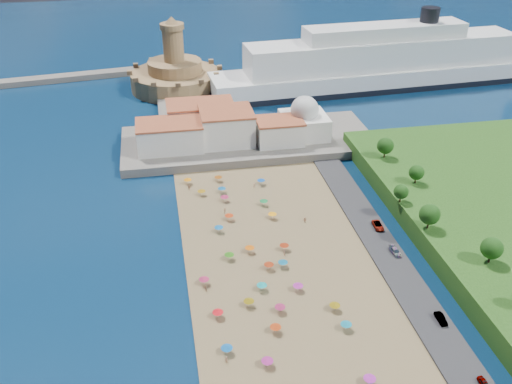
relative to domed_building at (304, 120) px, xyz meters
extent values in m
plane|color=#071938|center=(-30.00, -71.00, -8.97)|extent=(700.00, 700.00, 0.00)
cube|color=#59544C|center=(-20.00, 2.00, -7.47)|extent=(90.00, 36.00, 3.00)
cube|color=#59544C|center=(-42.00, 37.00, -7.77)|extent=(18.00, 70.00, 2.40)
cube|color=silver|center=(-48.00, -2.00, -1.47)|extent=(22.00, 14.00, 9.00)
cube|color=silver|center=(-28.00, 0.00, -0.47)|extent=(18.00, 16.00, 11.00)
cube|color=silver|center=(-10.00, -4.00, -1.97)|extent=(16.00, 12.00, 8.00)
cube|color=silver|center=(-36.00, 12.00, -0.97)|extent=(24.00, 14.00, 10.00)
cube|color=silver|center=(0.00, 0.00, -1.97)|extent=(16.00, 16.00, 8.00)
sphere|color=silver|center=(0.00, 0.00, 4.03)|extent=(10.00, 10.00, 10.00)
cylinder|color=silver|center=(0.00, 0.00, 7.83)|extent=(1.20, 1.20, 1.60)
cylinder|color=#A37B51|center=(-42.00, 67.00, -4.97)|extent=(40.00, 40.00, 8.00)
cylinder|color=#A37B51|center=(-42.00, 67.00, 1.53)|extent=(24.00, 24.00, 5.00)
cylinder|color=#A37B51|center=(-42.00, 67.00, 11.03)|extent=(9.00, 9.00, 14.00)
cylinder|color=#A37B51|center=(-42.00, 67.00, 19.23)|extent=(10.40, 10.40, 2.40)
cone|color=#A37B51|center=(-42.00, 67.00, 21.93)|extent=(6.00, 6.00, 3.00)
cube|color=black|center=(50.06, 54.01, -7.71)|extent=(157.85, 33.33, 2.52)
cube|color=white|center=(50.06, 54.01, -4.30)|extent=(156.83, 32.86, 9.34)
cube|color=white|center=(50.06, 54.01, 6.59)|extent=(125.49, 26.70, 12.45)
cube|color=white|center=(50.06, 54.01, 15.93)|extent=(73.44, 19.20, 6.23)
cylinder|color=black|center=(70.77, 55.35, 22.16)|extent=(8.30, 8.30, 6.23)
cylinder|color=gray|center=(-37.64, -52.80, -7.72)|extent=(0.07, 0.07, 2.00)
cone|color=#0C5EA7|center=(-37.64, -52.80, -6.82)|extent=(2.50, 2.50, 0.60)
cylinder|color=gray|center=(-21.12, -28.39, -7.72)|extent=(0.07, 0.07, 2.00)
cone|color=#0C45A1|center=(-21.12, -28.39, -6.82)|extent=(2.50, 2.50, 0.60)
cylinder|color=gray|center=(-42.15, -86.81, -7.72)|extent=(0.07, 0.07, 2.00)
cone|color=red|center=(-42.15, -86.81, -6.82)|extent=(2.50, 2.50, 0.60)
cylinder|color=gray|center=(-34.71, -84.38, -7.72)|extent=(0.07, 0.07, 2.00)
cone|color=#7A630B|center=(-34.71, -84.38, -6.82)|extent=(2.50, 2.50, 0.60)
cylinder|color=gray|center=(-34.15, -102.84, -7.72)|extent=(0.07, 0.07, 2.00)
cone|color=#A3237B|center=(-34.15, -102.84, -6.82)|extent=(2.50, 2.50, 0.60)
cylinder|color=gray|center=(-21.75, -48.69, -7.72)|extent=(0.07, 0.07, 2.00)
cone|color=#FF9F0D|center=(-21.75, -48.69, -6.82)|extent=(2.50, 2.50, 0.60)
cylinder|color=gray|center=(-30.73, -79.35, -7.72)|extent=(0.07, 0.07, 2.00)
cone|color=#0F9192|center=(-30.73, -79.35, -6.82)|extent=(2.50, 2.50, 0.60)
cylinder|color=gray|center=(-30.49, -93.71, -7.72)|extent=(0.07, 0.07, 2.00)
cone|color=#BB390E|center=(-30.49, -93.71, -6.82)|extent=(2.50, 2.50, 0.60)
cylinder|color=gray|center=(-43.89, -23.81, -7.72)|extent=(0.07, 0.07, 2.00)
cone|color=orange|center=(-43.89, -23.81, -6.82)|extent=(2.50, 2.50, 0.60)
cylinder|color=gray|center=(-22.78, -41.12, -7.72)|extent=(0.07, 0.07, 2.00)
cone|color=#157738|center=(-22.78, -41.12, -6.82)|extent=(2.50, 2.50, 0.60)
cylinder|color=gray|center=(-30.93, -63.80, -7.72)|extent=(0.07, 0.07, 2.00)
cone|color=#D45A09|center=(-30.93, -63.80, -6.82)|extent=(2.50, 2.50, 0.60)
cylinder|color=gray|center=(-36.62, -65.85, -7.72)|extent=(0.07, 0.07, 2.00)
cone|color=#2B7414|center=(-36.62, -65.85, -6.82)|extent=(2.50, 2.50, 0.60)
cylinder|color=gray|center=(-40.34, -31.89, -7.72)|extent=(0.07, 0.07, 2.00)
cone|color=#9C6F0E|center=(-40.34, -31.89, -6.82)|extent=(2.50, 2.50, 0.60)
cylinder|color=gray|center=(-28.16, -87.59, -7.72)|extent=(0.07, 0.07, 2.00)
cone|color=#98204E|center=(-28.16, -87.59, -6.82)|extent=(2.50, 2.50, 0.60)
cylinder|color=gray|center=(-23.84, -71.46, -7.72)|extent=(0.07, 0.07, 2.00)
cone|color=#0F638A|center=(-23.84, -71.46, -6.82)|extent=(2.50, 2.50, 0.60)
cylinder|color=gray|center=(-33.86, -36.69, -7.72)|extent=(0.07, 0.07, 2.00)
cone|color=#9D2148|center=(-33.86, -36.69, -6.82)|extent=(2.50, 2.50, 0.60)
cylinder|color=gray|center=(-21.87, -64.38, -7.72)|extent=(0.07, 0.07, 2.00)
cone|color=maroon|center=(-21.87, -64.38, -6.82)|extent=(2.50, 2.50, 0.60)
cylinder|color=gray|center=(-34.01, -47.26, -7.72)|extent=(0.07, 0.07, 2.00)
cone|color=#B7330E|center=(-34.01, -47.26, -6.82)|extent=(2.50, 2.50, 0.60)
cylinder|color=gray|center=(-22.34, -81.07, -7.72)|extent=(0.07, 0.07, 2.00)
cone|color=#AC2497|center=(-22.34, -81.07, -6.82)|extent=(2.50, 2.50, 0.60)
cylinder|color=gray|center=(-27.47, -71.74, -7.72)|extent=(0.07, 0.07, 2.00)
cone|color=#9D2C0E|center=(-27.47, -71.74, -6.82)|extent=(2.50, 2.50, 0.60)
cylinder|color=gray|center=(-34.01, -31.38, -7.72)|extent=(0.07, 0.07, 2.00)
cone|color=#0F5690|center=(-34.01, -31.38, -6.82)|extent=(2.50, 2.50, 0.60)
cylinder|color=gray|center=(-15.27, -95.64, -7.72)|extent=(0.07, 0.07, 2.00)
cone|color=#107A98|center=(-15.27, -95.64, -6.82)|extent=(2.50, 2.50, 0.60)
cylinder|color=gray|center=(-15.86, -89.28, -7.72)|extent=(0.07, 0.07, 2.00)
cone|color=#876C0C|center=(-15.86, -89.28, -6.82)|extent=(2.50, 2.50, 0.60)
cylinder|color=gray|center=(-15.55, -110.89, -7.72)|extent=(0.07, 0.07, 2.00)
cone|color=#AF25A9|center=(-15.55, -110.89, -6.82)|extent=(2.50, 2.50, 0.60)
cylinder|color=gray|center=(-43.97, -74.66, -7.72)|extent=(0.07, 0.07, 2.00)
cone|color=#A2224B|center=(-43.97, -74.66, -6.82)|extent=(2.50, 2.50, 0.60)
cylinder|color=gray|center=(-41.67, -97.89, -7.72)|extent=(0.07, 0.07, 2.00)
cone|color=#0C58A6|center=(-41.67, -97.89, -6.82)|extent=(2.50, 2.50, 0.60)
cylinder|color=gray|center=(-34.17, -23.85, -7.72)|extent=(0.07, 0.07, 2.00)
cone|color=#96490D|center=(-34.17, -23.85, -6.82)|extent=(2.50, 2.50, 0.60)
imported|color=tan|center=(-43.94, -77.29, -7.87)|extent=(0.90, 1.01, 1.72)
imported|color=tan|center=(-23.76, -30.22, -7.84)|extent=(1.20, 1.32, 1.78)
imported|color=tan|center=(-42.13, -100.55, -7.81)|extent=(0.80, 0.74, 1.83)
imported|color=tan|center=(-22.33, -66.70, -7.90)|extent=(0.63, 0.71, 1.64)
imported|color=tan|center=(-43.78, -28.08, -7.81)|extent=(1.14, 0.66, 1.82)
imported|color=tan|center=(-34.64, -43.51, -7.80)|extent=(0.75, 0.94, 1.85)
imported|color=tan|center=(-27.76, -87.02, -7.84)|extent=(0.89, 0.60, 1.78)
imported|color=tan|center=(-13.07, -52.17, -7.91)|extent=(1.56, 1.11, 1.62)
imported|color=gray|center=(6.00, -71.56, -7.59)|extent=(2.43, 4.88, 1.36)
imported|color=gray|center=(6.00, -115.65, -7.66)|extent=(1.58, 3.65, 1.23)
imported|color=gray|center=(6.00, -97.27, -7.56)|extent=(1.53, 4.32, 1.42)
imported|color=gray|center=(6.00, -59.19, -7.55)|extent=(2.71, 5.35, 1.45)
cylinder|color=#382314|center=(23.03, -85.73, -1.50)|extent=(0.50, 0.50, 2.94)
sphere|color=#14380F|center=(23.03, -85.73, 1.14)|extent=(5.29, 5.29, 5.29)
cylinder|color=#382314|center=(15.14, -69.29, -1.46)|extent=(0.50, 0.50, 3.03)
sphere|color=#14380F|center=(15.14, -69.29, 1.26)|extent=(5.45, 5.45, 5.45)
cylinder|color=#382314|center=(13.42, -55.27, -1.81)|extent=(0.50, 0.50, 2.33)
sphere|color=#14380F|center=(13.42, -55.27, 0.29)|extent=(4.20, 4.20, 4.20)
cylinder|color=#382314|center=(22.23, -45.79, -1.71)|extent=(0.50, 0.50, 2.52)
sphere|color=#14380F|center=(22.23, -45.79, 0.56)|extent=(4.54, 4.54, 4.54)
cylinder|color=#382314|center=(19.54, -27.86, -1.48)|extent=(0.50, 0.50, 2.98)
sphere|color=#14380F|center=(19.54, -27.86, 1.20)|extent=(5.37, 5.37, 5.37)
camera|label=1|loc=(-51.28, -183.29, 78.96)|focal=40.00mm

